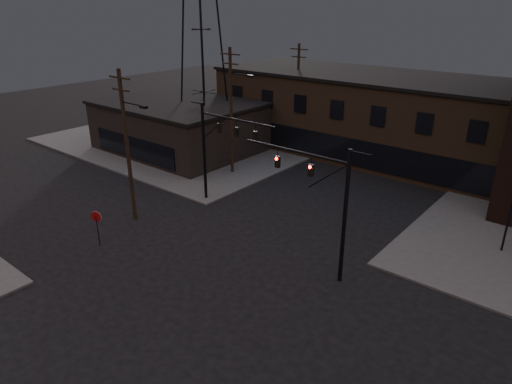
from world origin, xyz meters
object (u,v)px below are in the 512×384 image
traffic_signal_far (215,143)px  stop_sign (97,220)px  traffic_signal_near (328,198)px  car_crossing (445,170)px

traffic_signal_far → stop_sign: traffic_signal_far is taller
traffic_signal_near → traffic_signal_far: 12.57m
traffic_signal_near → car_crossing: traffic_signal_near is taller
stop_sign → car_crossing: (13.50, 27.58, -1.15)m
stop_sign → car_crossing: stop_sign is taller
traffic_signal_far → car_crossing: size_ratio=1.90×
car_crossing → traffic_signal_far: bearing=-141.2°
traffic_signal_near → car_crossing: bearing=89.6°
car_crossing → traffic_signal_near: bearing=-106.9°
traffic_signal_near → car_crossing: (0.14, 21.10, -4.24)m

